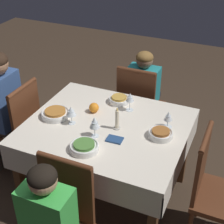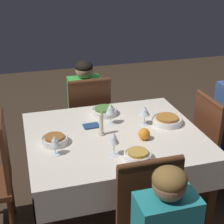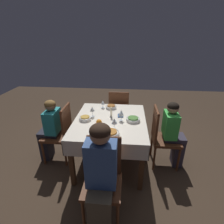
% 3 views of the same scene
% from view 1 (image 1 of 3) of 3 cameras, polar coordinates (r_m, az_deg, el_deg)
% --- Properties ---
extents(ground_plane, '(8.00, 8.00, 0.00)m').
position_cam_1_polar(ground_plane, '(3.10, -0.80, -13.72)').
color(ground_plane, '#3D2D21').
extents(dining_table, '(1.21, 1.04, 0.75)m').
position_cam_1_polar(dining_table, '(2.67, -0.90, -3.84)').
color(dining_table, silver).
rests_on(dining_table, ground_plane).
extents(chair_west, '(0.41, 0.40, 0.93)m').
position_cam_1_polar(chair_west, '(3.14, -15.42, -2.33)').
color(chair_west, '#562D19').
rests_on(chair_west, ground_plane).
extents(chair_north, '(0.40, 0.41, 0.93)m').
position_cam_1_polar(chair_north, '(3.35, 4.49, 1.24)').
color(chair_north, '#562D19').
rests_on(chair_north, ground_plane).
extents(chair_south, '(0.40, 0.41, 0.93)m').
position_cam_1_polar(chair_south, '(2.26, -8.71, -17.68)').
color(chair_south, '#562D19').
rests_on(chair_south, ground_plane).
extents(chair_east, '(0.41, 0.40, 0.93)m').
position_cam_1_polar(chair_east, '(2.54, 16.64, -12.01)').
color(chair_east, '#562D19').
rests_on(chair_east, ground_plane).
extents(person_adult_denim, '(0.34, 0.30, 1.19)m').
position_cam_1_polar(person_adult_denim, '(3.14, -18.05, 0.81)').
color(person_adult_denim, '#4C4233').
rests_on(person_adult_denim, ground_plane).
extents(person_child_teal, '(0.30, 0.33, 1.02)m').
position_cam_1_polar(person_child_teal, '(3.46, 5.45, 3.25)').
color(person_child_teal, '#282833').
rests_on(person_child_teal, ground_plane).
extents(bowl_west, '(0.23, 0.23, 0.06)m').
position_cam_1_polar(bowl_west, '(2.74, -9.40, -0.23)').
color(bowl_west, white).
rests_on(bowl_west, dining_table).
extents(wine_glass_west, '(0.08, 0.08, 0.15)m').
position_cam_1_polar(wine_glass_west, '(2.60, -6.81, 0.07)').
color(wine_glass_west, white).
rests_on(wine_glass_west, dining_table).
extents(bowl_north, '(0.18, 0.18, 0.06)m').
position_cam_1_polar(bowl_north, '(2.89, 1.18, 2.11)').
color(bowl_north, white).
rests_on(bowl_north, dining_table).
extents(wine_glass_north, '(0.06, 0.06, 0.16)m').
position_cam_1_polar(wine_glass_north, '(2.74, 3.01, 2.36)').
color(wine_glass_north, white).
rests_on(wine_glass_north, dining_table).
extents(bowl_south, '(0.20, 0.20, 0.06)m').
position_cam_1_polar(bowl_south, '(2.36, -4.66, -5.76)').
color(bowl_south, white).
rests_on(bowl_south, dining_table).
extents(wine_glass_south, '(0.07, 0.07, 0.16)m').
position_cam_1_polar(wine_glass_south, '(2.43, -2.92, -1.82)').
color(wine_glass_south, white).
rests_on(wine_glass_south, dining_table).
extents(bowl_east, '(0.18, 0.18, 0.06)m').
position_cam_1_polar(bowl_east, '(2.50, 8.09, -3.56)').
color(bowl_east, white).
rests_on(bowl_east, dining_table).
extents(wine_glass_east, '(0.07, 0.07, 0.14)m').
position_cam_1_polar(wine_glass_east, '(2.58, 9.34, -0.78)').
color(wine_glass_east, white).
rests_on(wine_glass_east, dining_table).
extents(candle_centerpiece, '(0.05, 0.05, 0.18)m').
position_cam_1_polar(candle_centerpiece, '(2.54, 0.85, -1.44)').
color(candle_centerpiece, beige).
rests_on(candle_centerpiece, dining_table).
extents(orange_fruit, '(0.08, 0.08, 0.08)m').
position_cam_1_polar(orange_fruit, '(2.76, -3.02, 0.72)').
color(orange_fruit, orange).
rests_on(orange_fruit, dining_table).
extents(napkin_red_folded, '(0.12, 0.09, 0.01)m').
position_cam_1_polar(napkin_red_folded, '(2.46, 0.43, -4.58)').
color(napkin_red_folded, navy).
rests_on(napkin_red_folded, dining_table).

